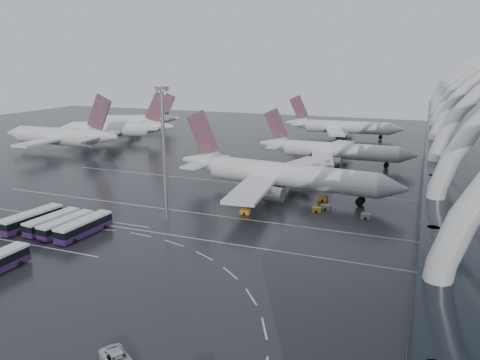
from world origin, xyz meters
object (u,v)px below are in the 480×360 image
at_px(gse_cart_belly_d, 366,216).
at_px(jet_remote_mid, 118,129).
at_px(airliner_gate_b, 332,151).
at_px(bus_row_near_b, 52,222).
at_px(jet_remote_west, 62,137).
at_px(jet_remote_far, 138,120).
at_px(gse_cart_belly_a, 317,210).
at_px(gse_cart_belly_c, 245,212).
at_px(bus_row_near_a, 32,219).
at_px(floodlight_mast, 164,138).
at_px(airliner_gate_c, 341,127).
at_px(van_curve_a, 118,360).
at_px(airliner_main, 280,175).
at_px(bus_row_near_c, 66,225).
at_px(gse_cart_belly_e, 323,199).
at_px(bus_row_near_d, 84,227).
at_px(gse_cart_belly_b, 326,207).

bearing_deg(gse_cart_belly_d, jet_remote_mid, 150.15).
xyz_separation_m(airliner_gate_b, bus_row_near_b, (-40.17, -82.52, -2.79)).
relative_size(jet_remote_west, jet_remote_far, 1.26).
height_order(gse_cart_belly_a, gse_cart_belly_c, gse_cart_belly_c).
relative_size(bus_row_near_a, floodlight_mast, 0.49).
distance_m(airliner_gate_c, jet_remote_west, 115.90).
relative_size(van_curve_a, floodlight_mast, 0.21).
relative_size(gse_cart_belly_a, gse_cart_belly_d, 0.93).
distance_m(airliner_main, bus_row_near_c, 52.16).
bearing_deg(gse_cart_belly_e, bus_row_near_c, -136.60).
distance_m(gse_cart_belly_c, gse_cart_belly_d, 26.17).
xyz_separation_m(airliner_main, airliner_gate_b, (5.34, 41.03, -0.66)).
bearing_deg(floodlight_mast, gse_cart_belly_a, 30.89).
bearing_deg(gse_cart_belly_a, bus_row_near_d, -141.25).
bearing_deg(gse_cart_belly_e, bus_row_near_d, -133.79).
distance_m(bus_row_near_a, bus_row_near_c, 8.64).
distance_m(jet_remote_west, gse_cart_belly_a, 110.49).
height_order(floodlight_mast, gse_cart_belly_a, floodlight_mast).
bearing_deg(jet_remote_far, jet_remote_west, 72.01).
height_order(bus_row_near_a, gse_cart_belly_c, bus_row_near_a).
distance_m(airliner_gate_c, gse_cart_belly_b, 107.15).
xyz_separation_m(airliner_gate_c, gse_cart_belly_e, (13.26, -99.48, -3.95)).
distance_m(bus_row_near_c, van_curve_a, 46.60).
xyz_separation_m(jet_remote_west, bus_row_near_b, (57.46, -67.05, -4.01)).
relative_size(gse_cart_belly_a, gse_cart_belly_e, 0.85).
height_order(van_curve_a, gse_cart_belly_d, van_curve_a).
distance_m(bus_row_near_c, gse_cart_belly_a, 53.25).
xyz_separation_m(jet_remote_west, floodlight_mast, (75.64, -53.18, 11.96)).
bearing_deg(gse_cart_belly_d, airliner_gate_b, 108.56).
xyz_separation_m(jet_remote_mid, gse_cart_belly_a, (98.06, -61.71, -4.90)).
distance_m(bus_row_near_c, gse_cart_belly_d, 61.95).
height_order(bus_row_near_b, gse_cart_belly_e, bus_row_near_b).
height_order(gse_cart_belly_b, gse_cart_belly_c, gse_cart_belly_b).
height_order(floodlight_mast, gse_cart_belly_d, floodlight_mast).
distance_m(airliner_gate_c, gse_cart_belly_e, 100.43).
bearing_deg(airliner_gate_b, bus_row_near_c, -114.45).
bearing_deg(gse_cart_belly_c, airliner_gate_c, 89.65).
relative_size(van_curve_a, gse_cart_belly_d, 2.79).
relative_size(airliner_gate_c, gse_cart_belly_a, 26.15).
relative_size(jet_remote_mid, gse_cart_belly_c, 22.48).
bearing_deg(bus_row_near_d, gse_cart_belly_d, -55.34).
relative_size(airliner_gate_b, jet_remote_west, 1.02).
distance_m(jet_remote_west, bus_row_near_b, 88.40).
distance_m(jet_remote_far, floodlight_mast, 139.67).
distance_m(airliner_gate_b, jet_remote_mid, 91.94).
distance_m(bus_row_near_c, gse_cart_belly_e, 58.52).
relative_size(jet_remote_west, van_curve_a, 8.58).
bearing_deg(jet_remote_west, airliner_gate_b, -172.54).
relative_size(airliner_main, gse_cart_belly_d, 28.69).
bearing_deg(jet_remote_far, gse_cart_belly_d, 117.72).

